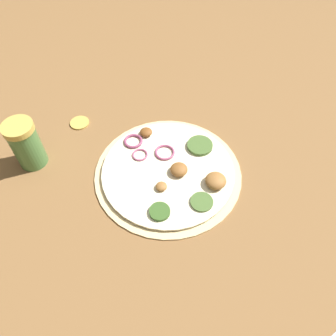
{
  "coord_description": "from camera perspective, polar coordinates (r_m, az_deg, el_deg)",
  "views": [
    {
      "loc": [
        -0.12,
        -0.36,
        0.51
      ],
      "look_at": [
        0.0,
        0.0,
        0.02
      ],
      "focal_mm": 35.0,
      "sensor_mm": 36.0,
      "label": 1
    }
  ],
  "objects": [
    {
      "name": "spice_jar",
      "position": [
        0.67,
        -23.5,
        3.83
      ],
      "size": [
        0.06,
        0.06,
        0.1
      ],
      "color": "#4C7F42",
      "rests_on": "ground_plane"
    },
    {
      "name": "pizza",
      "position": [
        0.63,
        0.32,
        -0.53
      ],
      "size": [
        0.28,
        0.28,
        0.03
      ],
      "color": "beige",
      "rests_on": "ground_plane"
    },
    {
      "name": "ground_plane",
      "position": [
        0.64,
        0.0,
        -0.91
      ],
      "size": [
        3.0,
        3.0,
        0.0
      ],
      "primitive_type": "plane",
      "color": "brown"
    },
    {
      "name": "loose_cap",
      "position": [
        0.75,
        -15.16,
        7.71
      ],
      "size": [
        0.04,
        0.04,
        0.01
      ],
      "color": "gold",
      "rests_on": "ground_plane"
    }
  ]
}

